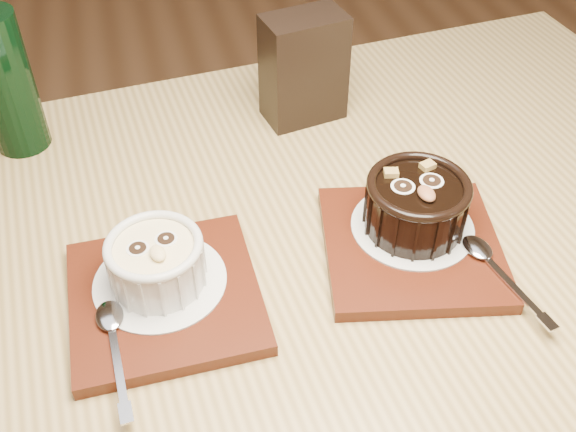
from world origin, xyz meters
name	(u,v)px	position (x,y,z in m)	size (l,w,h in m)	color
table	(282,324)	(0.17, -0.20, 0.66)	(1.27, 0.90, 0.75)	olive
tray_left	(165,297)	(0.05, -0.22, 0.76)	(0.18, 0.18, 0.01)	#4D1B0C
doily_left	(160,281)	(0.05, -0.20, 0.77)	(0.13, 0.13, 0.00)	silver
ramekin_white	(156,260)	(0.05, -0.20, 0.80)	(0.09, 0.09, 0.06)	silver
spoon_left	(114,345)	(0.00, -0.27, 0.77)	(0.03, 0.13, 0.01)	#B8BAC2
tray_right	(411,247)	(0.31, -0.21, 0.76)	(0.18, 0.18, 0.01)	#4D1B0C
doily_right	(412,226)	(0.32, -0.19, 0.77)	(0.13, 0.13, 0.00)	silver
ramekin_dark	(416,202)	(0.32, -0.19, 0.80)	(0.11, 0.11, 0.06)	black
spoon_right	(499,270)	(0.38, -0.27, 0.77)	(0.03, 0.13, 0.01)	#B8BAC2
condiment_stand	(304,68)	(0.27, 0.06, 0.82)	(0.10, 0.06, 0.14)	black
green_bottle	(4,77)	(-0.09, 0.09, 0.85)	(0.07, 0.07, 0.24)	black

